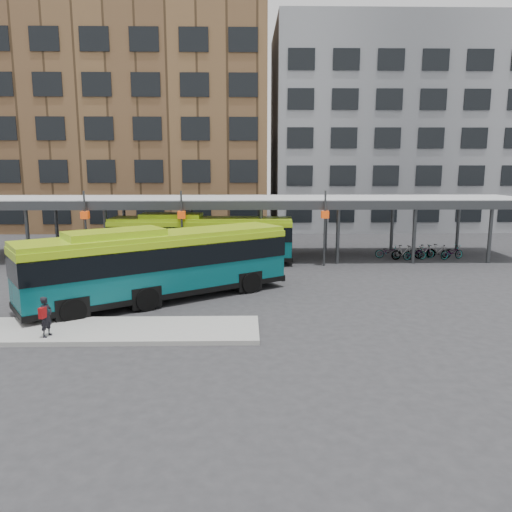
# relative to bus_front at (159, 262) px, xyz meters

# --- Properties ---
(ground) EXTENTS (120.00, 120.00, 0.00)m
(ground) POSITION_rel_bus_front_xyz_m (3.07, -1.68, -1.84)
(ground) COLOR #28282B
(ground) RESTS_ON ground
(boarding_island) EXTENTS (14.00, 3.00, 0.18)m
(boarding_island) POSITION_rel_bus_front_xyz_m (-2.43, -4.68, -1.75)
(boarding_island) COLOR gray
(boarding_island) RESTS_ON ground
(canopy) EXTENTS (40.00, 6.53, 4.80)m
(canopy) POSITION_rel_bus_front_xyz_m (3.01, 11.19, 2.07)
(canopy) COLOR #999B9E
(canopy) RESTS_ON ground
(building_brick) EXTENTS (26.00, 14.00, 22.00)m
(building_brick) POSITION_rel_bus_front_xyz_m (-6.93, 30.32, 9.16)
(building_brick) COLOR brown
(building_brick) RESTS_ON ground
(building_grey) EXTENTS (24.00, 14.00, 20.00)m
(building_grey) POSITION_rel_bus_front_xyz_m (19.07, 30.32, 8.16)
(building_grey) COLOR slate
(building_grey) RESTS_ON ground
(bus_front) EXTENTS (12.17, 9.35, 3.53)m
(bus_front) POSITION_rel_bus_front_xyz_m (0.00, 0.00, 0.00)
(bus_front) COLOR #07494F
(bus_front) RESTS_ON ground
(bus_rear) EXTENTS (11.95, 3.23, 3.26)m
(bus_rear) POSITION_rel_bus_front_xyz_m (1.13, 9.25, -0.14)
(bus_rear) COLOR #07494F
(bus_rear) RESTS_ON ground
(pedestrian) EXTENTS (0.50, 0.64, 1.49)m
(pedestrian) POSITION_rel_bus_front_xyz_m (-3.21, -5.56, -0.90)
(pedestrian) COLOR black
(pedestrian) RESTS_ON boarding_island
(bike_rack) EXTENTS (6.13, 1.61, 1.02)m
(bike_rack) POSITION_rel_bus_front_xyz_m (16.13, 10.36, -1.36)
(bike_rack) COLOR slate
(bike_rack) RESTS_ON ground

